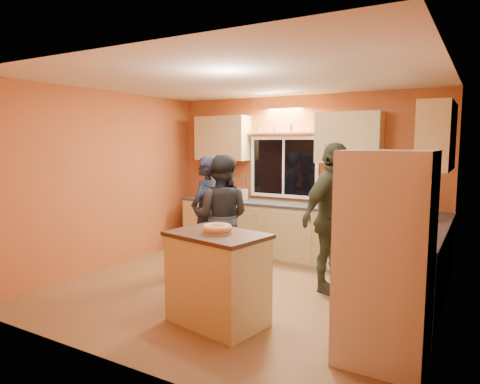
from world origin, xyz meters
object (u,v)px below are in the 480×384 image
Objects in this scene: island at (218,278)px; person_right at (332,218)px; person_left at (206,215)px; refrigerator at (385,257)px; person_center at (221,217)px.

person_right is at bearing 75.78° from island.
person_left is at bearing 110.57° from person_right.
refrigerator is 1.69m from island.
person_center is at bearing 70.03° from person_left.
person_center is at bearing 131.93° from island.
person_left is (-2.71, 1.28, -0.06)m from refrigerator.
island is 0.58× the size of person_right.
refrigerator is at bearing 133.68° from person_center.
person_right is (1.50, 0.20, 0.09)m from person_center.
person_center reaches higher than person_left.
person_right is at bearing 85.70° from person_left.
refrigerator is at bearing -131.10° from person_right.
island is at bearing -177.04° from refrigerator.
person_left is 1.79m from person_right.
person_left is at bearing -30.47° from person_center.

